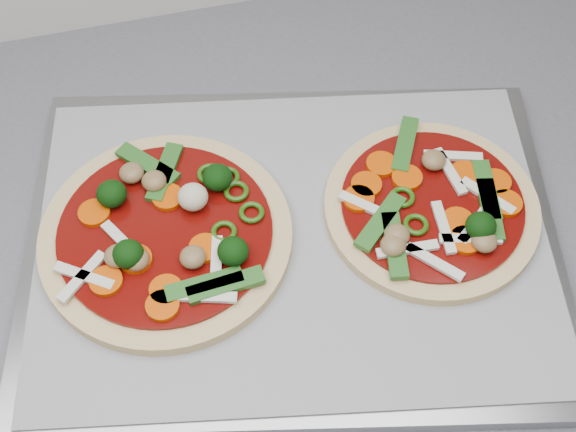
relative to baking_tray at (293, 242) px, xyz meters
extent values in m
cube|color=gray|center=(0.00, 0.00, 0.00)|extent=(0.48, 0.39, 0.01)
cube|color=#9B9BA0|center=(0.00, 0.00, 0.01)|extent=(0.45, 0.36, 0.00)
cylinder|color=#D6BB7B|center=(-0.10, 0.02, 0.01)|extent=(0.22, 0.22, 0.01)
cylinder|color=#680F06|center=(-0.10, 0.02, 0.02)|extent=(0.19, 0.19, 0.00)
cube|color=#2A6321|center=(-0.06, -0.04, 0.03)|extent=(0.06, 0.02, 0.00)
cylinder|color=#CE4500|center=(-0.07, 0.00, 0.03)|extent=(0.04, 0.04, 0.00)
cube|color=#2A6321|center=(-0.09, 0.07, 0.03)|extent=(0.04, 0.06, 0.00)
cylinder|color=#CE4500|center=(-0.09, 0.05, 0.03)|extent=(0.03, 0.03, 0.00)
cylinder|color=#CE4500|center=(-0.10, -0.03, 0.03)|extent=(0.04, 0.04, 0.00)
torus|color=#22500C|center=(-0.03, 0.02, 0.03)|extent=(0.03, 0.03, 0.00)
torus|color=#22500C|center=(-0.05, 0.06, 0.03)|extent=(0.03, 0.03, 0.00)
ellipsoid|color=black|center=(-0.05, 0.05, 0.03)|extent=(0.03, 0.03, 0.02)
ellipsoid|color=black|center=(-0.13, 0.00, 0.03)|extent=(0.03, 0.03, 0.02)
cylinder|color=#CE4500|center=(-0.15, -0.01, 0.03)|extent=(0.04, 0.04, 0.00)
cube|color=#2A6321|center=(-0.10, 0.09, 0.03)|extent=(0.05, 0.05, 0.00)
cube|color=silver|center=(-0.16, -0.01, 0.03)|extent=(0.04, 0.03, 0.00)
ellipsoid|color=olive|center=(-0.13, 0.00, 0.03)|extent=(0.02, 0.02, 0.01)
cylinder|color=#CE4500|center=(-0.12, 0.00, 0.03)|extent=(0.03, 0.03, 0.00)
ellipsoid|color=olive|center=(-0.10, 0.06, 0.03)|extent=(0.03, 0.03, 0.01)
ellipsoid|color=beige|center=(-0.07, 0.04, 0.03)|extent=(0.03, 0.03, 0.02)
cube|color=#2A6321|center=(-0.08, -0.04, 0.03)|extent=(0.06, 0.02, 0.00)
ellipsoid|color=black|center=(-0.05, -0.02, 0.03)|extent=(0.03, 0.03, 0.02)
ellipsoid|color=olive|center=(-0.11, 0.08, 0.03)|extent=(0.03, 0.03, 0.01)
ellipsoid|color=olive|center=(-0.12, 0.00, 0.03)|extent=(0.03, 0.03, 0.01)
cylinder|color=#CE4500|center=(-0.11, -0.04, 0.03)|extent=(0.03, 0.03, 0.00)
torus|color=#22500C|center=(-0.04, 0.04, 0.03)|extent=(0.03, 0.03, 0.00)
ellipsoid|color=black|center=(-0.13, 0.06, 0.03)|extent=(0.03, 0.03, 0.02)
cube|color=silver|center=(-0.13, 0.02, 0.03)|extent=(0.03, 0.05, 0.00)
cube|color=silver|center=(-0.06, -0.02, 0.03)|extent=(0.02, 0.05, 0.00)
ellipsoid|color=olive|center=(-0.08, -0.01, 0.03)|extent=(0.02, 0.02, 0.01)
cylinder|color=#CE4500|center=(-0.15, 0.05, 0.03)|extent=(0.03, 0.03, 0.00)
cube|color=silver|center=(-0.08, -0.05, 0.03)|extent=(0.05, 0.02, 0.00)
torus|color=#22500C|center=(-0.05, 0.01, 0.03)|extent=(0.03, 0.03, 0.00)
torus|color=#22500C|center=(-0.04, 0.06, 0.03)|extent=(0.02, 0.02, 0.00)
cube|color=silver|center=(-0.16, -0.01, 0.03)|extent=(0.04, 0.04, 0.00)
cylinder|color=#D6BB7B|center=(0.11, 0.00, 0.01)|extent=(0.20, 0.20, 0.01)
cylinder|color=#680F06|center=(0.11, 0.00, 0.02)|extent=(0.16, 0.16, 0.00)
cylinder|color=#CE4500|center=(0.13, -0.03, 0.02)|extent=(0.04, 0.04, 0.00)
cube|color=#2A6321|center=(0.07, -0.01, 0.02)|extent=(0.05, 0.05, 0.00)
cylinder|color=#CE4500|center=(0.07, 0.02, 0.02)|extent=(0.03, 0.03, 0.00)
cube|color=#2A6321|center=(0.11, 0.06, 0.02)|extent=(0.04, 0.06, 0.00)
cube|color=#2A6321|center=(0.16, -0.01, 0.02)|extent=(0.02, 0.06, 0.00)
cylinder|color=#CE4500|center=(0.12, -0.04, 0.02)|extent=(0.03, 0.03, 0.00)
cylinder|color=#CE4500|center=(0.15, 0.02, 0.02)|extent=(0.03, 0.03, 0.00)
cube|color=silver|center=(0.08, -0.04, 0.02)|extent=(0.05, 0.01, 0.00)
cylinder|color=#CE4500|center=(0.17, 0.00, 0.02)|extent=(0.03, 0.03, 0.00)
cube|color=silver|center=(0.06, 0.00, 0.02)|extent=(0.04, 0.04, 0.00)
ellipsoid|color=olive|center=(0.07, -0.03, 0.03)|extent=(0.03, 0.03, 0.01)
ellipsoid|color=olive|center=(0.14, -0.05, 0.03)|extent=(0.03, 0.03, 0.01)
torus|color=#22500C|center=(0.09, -0.02, 0.02)|extent=(0.03, 0.03, 0.00)
cube|color=#2A6321|center=(0.07, -0.04, 0.02)|extent=(0.02, 0.06, 0.00)
cube|color=silver|center=(0.11, -0.03, 0.02)|extent=(0.01, 0.05, 0.00)
cube|color=silver|center=(0.10, -0.06, 0.02)|extent=(0.04, 0.04, 0.00)
torus|color=#22500C|center=(0.09, 0.01, 0.02)|extent=(0.02, 0.02, 0.00)
cube|color=#2A6321|center=(0.15, -0.02, 0.02)|extent=(0.03, 0.06, 0.00)
cylinder|color=#CE4500|center=(0.10, 0.02, 0.02)|extent=(0.03, 0.03, 0.00)
ellipsoid|color=olive|center=(0.13, 0.03, 0.03)|extent=(0.03, 0.03, 0.01)
cube|color=silver|center=(0.14, -0.03, 0.02)|extent=(0.04, 0.04, 0.00)
cube|color=silver|center=(0.16, -0.01, 0.02)|extent=(0.03, 0.04, 0.00)
ellipsoid|color=olive|center=(0.07, -0.04, 0.03)|extent=(0.02, 0.02, 0.01)
cylinder|color=#CE4500|center=(0.17, -0.02, 0.02)|extent=(0.03, 0.03, 0.00)
cube|color=silver|center=(0.14, 0.02, 0.02)|extent=(0.01, 0.05, 0.00)
cube|color=silver|center=(0.13, -0.04, 0.02)|extent=(0.05, 0.02, 0.00)
cube|color=silver|center=(0.14, 0.03, 0.02)|extent=(0.05, 0.02, 0.00)
cylinder|color=#CE4500|center=(0.08, 0.04, 0.02)|extent=(0.04, 0.04, 0.00)
ellipsoid|color=black|center=(0.14, -0.04, 0.03)|extent=(0.03, 0.03, 0.02)
cylinder|color=#CE4500|center=(0.06, 0.01, 0.02)|extent=(0.03, 0.03, 0.00)
camera|label=1|loc=(-0.09, -0.33, 0.54)|focal=50.00mm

